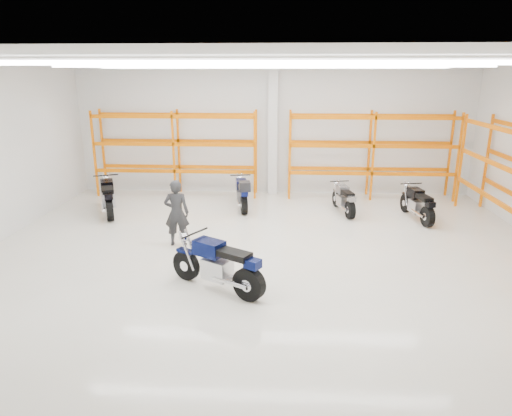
# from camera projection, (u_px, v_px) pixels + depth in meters

# --- Properties ---
(ground) EXTENTS (14.00, 14.00, 0.00)m
(ground) POSITION_uv_depth(u_px,v_px,m) (266.00, 254.00, 11.10)
(ground) COLOR beige
(ground) RESTS_ON ground
(room_shell) EXTENTS (14.02, 12.02, 4.51)m
(room_shell) POSITION_uv_depth(u_px,v_px,m) (267.00, 117.00, 10.18)
(room_shell) COLOR silver
(room_shell) RESTS_ON ground
(motorcycle_main) EXTENTS (2.05, 1.32, 1.13)m
(motorcycle_main) POSITION_uv_depth(u_px,v_px,m) (220.00, 267.00, 9.10)
(motorcycle_main) COLOR black
(motorcycle_main) RESTS_ON ground
(motorcycle_back_a) EXTENTS (1.10, 2.16, 1.12)m
(motorcycle_back_a) POSITION_uv_depth(u_px,v_px,m) (108.00, 198.00, 14.08)
(motorcycle_back_a) COLOR black
(motorcycle_back_a) RESTS_ON ground
(motorcycle_back_b) EXTENTS (0.79, 2.11, 1.09)m
(motorcycle_back_b) POSITION_uv_depth(u_px,v_px,m) (242.00, 194.00, 14.57)
(motorcycle_back_b) COLOR black
(motorcycle_back_b) RESTS_ON ground
(motorcycle_back_c) EXTENTS (0.67, 1.86, 0.92)m
(motorcycle_back_c) POSITION_uv_depth(u_px,v_px,m) (344.00, 200.00, 14.20)
(motorcycle_back_c) COLOR black
(motorcycle_back_c) RESTS_ON ground
(motorcycle_back_d) EXTENTS (0.69, 2.03, 1.00)m
(motorcycle_back_d) POSITION_uv_depth(u_px,v_px,m) (418.00, 205.00, 13.53)
(motorcycle_back_d) COLOR black
(motorcycle_back_d) RESTS_ON ground
(standing_man) EXTENTS (0.65, 0.45, 1.71)m
(standing_man) POSITION_uv_depth(u_px,v_px,m) (177.00, 213.00, 11.46)
(standing_man) COLOR black
(standing_man) RESTS_ON ground
(structural_column) EXTENTS (0.32, 0.32, 4.50)m
(structural_column) POSITION_uv_depth(u_px,v_px,m) (273.00, 131.00, 16.02)
(structural_column) COLOR white
(structural_column) RESTS_ON ground
(pallet_racking_back_left) EXTENTS (5.67, 0.87, 3.00)m
(pallet_racking_back_left) POSITION_uv_depth(u_px,v_px,m) (176.00, 145.00, 16.02)
(pallet_racking_back_left) COLOR orange
(pallet_racking_back_left) RESTS_ON ground
(pallet_racking_back_right) EXTENTS (5.67, 0.87, 3.00)m
(pallet_racking_back_right) POSITION_uv_depth(u_px,v_px,m) (372.00, 147.00, 15.64)
(pallet_racking_back_right) COLOR orange
(pallet_racking_back_right) RESTS_ON ground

